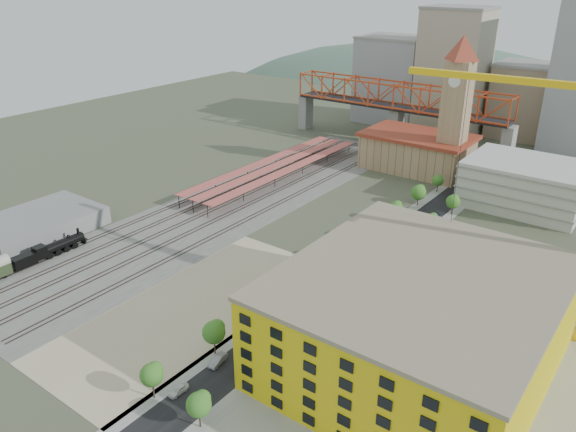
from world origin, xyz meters
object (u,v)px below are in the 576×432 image
Objects in this scene: site_trailer_b at (287,320)px; car_0 at (179,390)px; clock_tower at (457,96)px; construction_building at (418,321)px; site_trailer_d at (326,290)px; site_trailer_a at (252,348)px; site_trailer_c at (315,299)px; locomotive at (52,249)px.

car_0 is at bearing -105.72° from site_trailer_b.
clock_tower reaches higher than construction_building.
clock_tower is 94.23m from site_trailer_d.
clock_tower is 13.05× the size of car_0.
site_trailer_a is at bearing 80.03° from car_0.
car_0 is (-29.00, -31.71, -8.73)m from construction_building.
site_trailer_b is at bearing 77.30° from site_trailer_a.
clock_tower is 5.53× the size of site_trailer_b.
clock_tower is at bearing 89.27° from site_trailer_d.
construction_building is 43.85m from car_0.
site_trailer_d reaches higher than site_trailer_b.
construction_building is at bearing -5.28° from site_trailer_c.
clock_tower reaches higher than site_trailer_d.
site_trailer_c reaches higher than car_0.
site_trailer_b is (66.00, 11.41, -0.66)m from locomotive.
locomotive is 64.97m from car_0.
construction_building reaches higher than site_trailer_c.
site_trailer_a is (66.00, 0.23, -0.75)m from locomotive.
site_trailer_b reaches higher than car_0.
construction_building is 4.94× the size of site_trailer_d.
site_trailer_a is at bearing -95.82° from site_trailer_d.
locomotive is at bearing -154.49° from site_trailer_c.
site_trailer_b reaches higher than site_trailer_c.
site_trailer_b is at bearing -82.68° from site_trailer_c.
clock_tower is 108.29m from site_trailer_b.
clock_tower is 132.31m from locomotive.
site_trailer_b reaches higher than site_trailer_a.
construction_building reaches higher than locomotive.
locomotive is 5.24× the size of car_0.
clock_tower is 134.75m from car_0.
clock_tower is 119.14m from site_trailer_a.
site_trailer_a reaches higher than car_0.
clock_tower reaches higher than locomotive.
site_trailer_c is at bearing 80.57° from site_trailer_b.
construction_building is (34.00, -99.99, -19.29)m from clock_tower.
site_trailer_a is at bearing -148.96° from construction_building.
construction_building is at bearing -27.17° from site_trailer_d.
site_trailer_d is (-26.00, 10.16, -8.01)m from construction_building.
site_trailer_d is (0.00, 4.35, 0.23)m from site_trailer_c.
locomotive is at bearing 166.50° from car_0.
site_trailer_d reaches higher than site_trailer_c.
construction_building is 5.38× the size of site_trailer_b.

